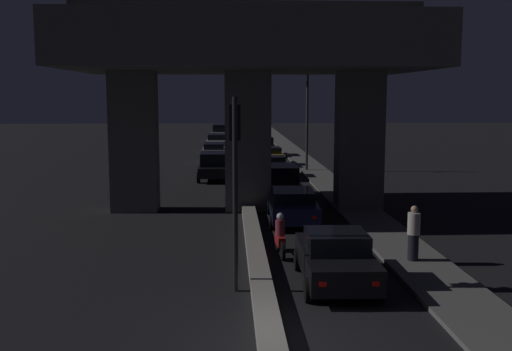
# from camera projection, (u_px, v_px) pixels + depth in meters

# --- Properties ---
(ground_plane) EXTENTS (200.00, 200.00, 0.00)m
(ground_plane) POSITION_uv_depth(u_px,v_px,m) (270.00, 343.00, 12.80)
(ground_plane) COLOR black
(median_divider) EXTENTS (0.59, 126.00, 0.34)m
(median_divider) POSITION_uv_depth(u_px,v_px,m) (240.00, 160.00, 47.43)
(median_divider) COLOR gray
(median_divider) RESTS_ON ground_plane
(sidewalk_right) EXTENTS (2.02, 126.00, 0.13)m
(sidewalk_right) POSITION_uv_depth(u_px,v_px,m) (316.00, 172.00, 40.73)
(sidewalk_right) COLOR #5B5956
(sidewalk_right) RESTS_ON ground_plane
(elevated_overpass) EXTENTS (15.80, 9.69, 9.43)m
(elevated_overpass) POSITION_uv_depth(u_px,v_px,m) (247.00, 60.00, 26.92)
(elevated_overpass) COLOR #5B5956
(elevated_overpass) RESTS_ON ground_plane
(traffic_light_left_of_median) EXTENTS (0.30, 0.49, 5.23)m
(traffic_light_left_of_median) POSITION_uv_depth(u_px,v_px,m) (235.00, 160.00, 15.84)
(traffic_light_left_of_median) COLOR black
(traffic_light_left_of_median) RESTS_ON ground_plane
(street_lamp) EXTENTS (2.59, 0.32, 7.68)m
(street_lamp) POSITION_uv_depth(u_px,v_px,m) (302.00, 105.00, 40.86)
(street_lamp) COLOR #2D2D30
(street_lamp) RESTS_ON ground_plane
(car_black_lead) EXTENTS (2.08, 4.30, 1.54)m
(car_black_lead) POSITION_uv_depth(u_px,v_px,m) (336.00, 258.00, 16.66)
(car_black_lead) COLOR black
(car_black_lead) RESTS_ON ground_plane
(car_dark_blue_second) EXTENTS (2.14, 4.72, 1.40)m
(car_dark_blue_second) POSITION_uv_depth(u_px,v_px,m) (293.00, 205.00, 24.97)
(car_dark_blue_second) COLOR #141938
(car_dark_blue_second) RESTS_ON ground_plane
(car_dark_red_third) EXTENTS (1.85, 4.25, 1.71)m
(car_dark_red_third) POSITION_uv_depth(u_px,v_px,m) (282.00, 181.00, 30.73)
(car_dark_red_third) COLOR #591414
(car_dark_red_third) RESTS_ON ground_plane
(car_grey_fourth) EXTENTS (2.07, 4.38, 1.40)m
(car_grey_fourth) POSITION_uv_depth(u_px,v_px,m) (272.00, 166.00, 38.47)
(car_grey_fourth) COLOR #515459
(car_grey_fourth) RESTS_ON ground_plane
(car_taxi_yellow_fifth) EXTENTS (2.21, 4.61, 1.43)m
(car_taxi_yellow_fifth) POSITION_uv_depth(u_px,v_px,m) (269.00, 156.00, 44.64)
(car_taxi_yellow_fifth) COLOR gold
(car_taxi_yellow_fifth) RESTS_ON ground_plane
(car_black_sixth) EXTENTS (1.95, 4.16, 1.68)m
(car_black_sixth) POSITION_uv_depth(u_px,v_px,m) (263.00, 146.00, 51.68)
(car_black_sixth) COLOR black
(car_black_sixth) RESTS_ON ground_plane
(car_black_lead_oncoming) EXTENTS (1.97, 4.31, 1.73)m
(car_black_lead_oncoming) POSITION_uv_depth(u_px,v_px,m) (214.00, 166.00, 37.40)
(car_black_lead_oncoming) COLOR black
(car_black_lead_oncoming) RESTS_ON ground_plane
(car_silver_second_oncoming) EXTENTS (2.03, 4.41, 1.45)m
(car_silver_second_oncoming) POSITION_uv_depth(u_px,v_px,m) (214.00, 152.00, 47.51)
(car_silver_second_oncoming) COLOR gray
(car_silver_second_oncoming) RESTS_ON ground_plane
(car_silver_third_oncoming) EXTENTS (2.09, 4.39, 1.55)m
(car_silver_third_oncoming) POSITION_uv_depth(u_px,v_px,m) (217.00, 142.00, 56.94)
(car_silver_third_oncoming) COLOR gray
(car_silver_third_oncoming) RESTS_ON ground_plane
(car_white_fourth_oncoming) EXTENTS (2.02, 4.59, 1.90)m
(car_white_fourth_oncoming) POSITION_uv_depth(u_px,v_px,m) (220.00, 132.00, 69.17)
(car_white_fourth_oncoming) COLOR silver
(car_white_fourth_oncoming) RESTS_ON ground_plane
(motorcycle_red_filtering_near) EXTENTS (0.34, 1.77, 1.44)m
(motorcycle_red_filtering_near) POSITION_uv_depth(u_px,v_px,m) (280.00, 237.00, 19.73)
(motorcycle_red_filtering_near) COLOR black
(motorcycle_red_filtering_near) RESTS_ON ground_plane
(pedestrian_on_sidewalk) EXTENTS (0.39, 0.39, 1.74)m
(pedestrian_on_sidewalk) POSITION_uv_depth(u_px,v_px,m) (414.00, 233.00, 18.67)
(pedestrian_on_sidewalk) COLOR black
(pedestrian_on_sidewalk) RESTS_ON sidewalk_right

